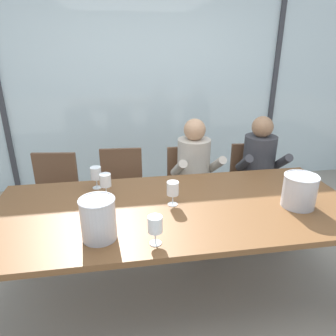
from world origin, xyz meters
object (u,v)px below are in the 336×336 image
at_px(wine_glass_center_pour, 173,189).
at_px(wine_glass_by_right_taster, 105,181).
at_px(dining_table, 176,214).
at_px(ice_bucket_secondary, 98,218).
at_px(wine_glass_near_bucket, 96,174).
at_px(chair_left_of_center, 122,186).
at_px(chair_near_curtain, 55,192).
at_px(chair_right_of_center, 252,179).
at_px(person_beige_jumper, 196,172).
at_px(chair_center, 189,183).
at_px(ice_bucket_primary, 300,190).
at_px(wine_glass_by_left_taster, 155,226).
at_px(person_charcoal_jacket, 261,168).

bearing_deg(wine_glass_center_pour, wine_glass_by_right_taster, 154.94).
relative_size(dining_table, ice_bucket_secondary, 9.98).
bearing_deg(wine_glass_near_bucket, chair_left_of_center, 72.08).
relative_size(chair_left_of_center, wine_glass_by_right_taster, 4.95).
distance_m(chair_near_curtain, ice_bucket_secondary, 1.41).
relative_size(chair_right_of_center, ice_bucket_secondary, 3.39).
height_order(dining_table, person_beige_jumper, person_beige_jumper).
distance_m(person_beige_jumper, wine_glass_near_bucket, 1.03).
distance_m(dining_table, chair_center, 1.02).
relative_size(ice_bucket_primary, wine_glass_by_right_taster, 1.34).
relative_size(wine_glass_by_left_taster, wine_glass_center_pour, 1.00).
distance_m(chair_center, ice_bucket_primary, 1.25).
bearing_deg(chair_left_of_center, chair_right_of_center, 1.50).
distance_m(wine_glass_center_pour, wine_glass_by_right_taster, 0.51).
bearing_deg(chair_near_curtain, chair_left_of_center, 10.75).
xyz_separation_m(dining_table, wine_glass_center_pour, (-0.02, 0.03, 0.18)).
bearing_deg(dining_table, ice_bucket_primary, -8.54).
xyz_separation_m(chair_left_of_center, wine_glass_center_pour, (0.35, -0.96, 0.39)).
xyz_separation_m(wine_glass_by_left_taster, wine_glass_center_pour, (0.18, 0.44, 0.00)).
relative_size(chair_left_of_center, chair_right_of_center, 1.00).
bearing_deg(wine_glass_by_right_taster, chair_center, 41.09).
xyz_separation_m(chair_left_of_center, wine_glass_by_left_taster, (0.17, -1.39, 0.39)).
height_order(person_charcoal_jacket, wine_glass_center_pour, person_charcoal_jacket).
distance_m(chair_center, person_charcoal_jacket, 0.73).
distance_m(ice_bucket_primary, wine_glass_by_left_taster, 1.07).
xyz_separation_m(person_charcoal_jacket, ice_bucket_secondary, (-1.53, -1.12, 0.23)).
xyz_separation_m(dining_table, ice_bucket_secondary, (-0.51, -0.30, 0.19)).
xyz_separation_m(chair_center, person_charcoal_jacket, (0.70, -0.12, 0.17)).
bearing_deg(ice_bucket_secondary, chair_near_curtain, 112.05).
bearing_deg(wine_glass_near_bucket, dining_table, -35.16).
bearing_deg(chair_near_curtain, person_charcoal_jacket, 4.29).
height_order(dining_table, wine_glass_by_left_taster, wine_glass_by_left_taster).
relative_size(dining_table, wine_glass_near_bucket, 14.57).
distance_m(person_charcoal_jacket, wine_glass_near_bucket, 1.65).
height_order(chair_left_of_center, chair_center, same).
bearing_deg(chair_right_of_center, wine_glass_by_right_taster, -151.05).
bearing_deg(dining_table, wine_glass_by_left_taster, -115.54).
distance_m(chair_near_curtain, wine_glass_by_right_taster, 0.97).
relative_size(chair_near_curtain, person_beige_jumper, 0.73).
bearing_deg(wine_glass_by_left_taster, chair_center, 69.30).
relative_size(chair_near_curtain, wine_glass_center_pour, 4.95).
xyz_separation_m(chair_near_curtain, person_charcoal_jacket, (2.03, -0.14, 0.17)).
distance_m(chair_right_of_center, wine_glass_by_right_taster, 1.67).
bearing_deg(chair_left_of_center, ice_bucket_secondary, -92.60).
bearing_deg(ice_bucket_primary, wine_glass_by_left_taster, -164.81).
relative_size(wine_glass_near_bucket, wine_glass_center_pour, 1.00).
relative_size(dining_table, wine_glass_by_left_taster, 14.57).
bearing_deg(chair_right_of_center, chair_center, -176.69).
bearing_deg(wine_glass_by_right_taster, wine_glass_near_bucket, 117.41).
distance_m(chair_left_of_center, chair_center, 0.69).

